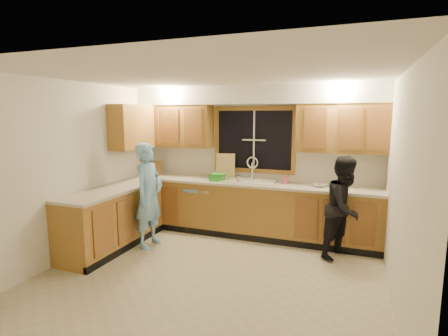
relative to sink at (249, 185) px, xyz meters
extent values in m
plane|color=#B3A889|center=(0.00, -1.60, -0.86)|extent=(4.20, 4.20, 0.00)
plane|color=white|center=(0.00, -1.60, 1.64)|extent=(4.20, 4.20, 0.00)
plane|color=silver|center=(0.00, 0.30, 0.39)|extent=(4.20, 0.00, 4.20)
plane|color=silver|center=(-2.10, -1.60, 0.39)|extent=(0.00, 3.80, 3.80)
plane|color=silver|center=(2.10, -1.60, 0.39)|extent=(0.00, 3.80, 3.80)
cube|color=#A4742F|center=(0.00, 0.00, -0.42)|extent=(4.20, 0.60, 0.88)
cube|color=#A4742F|center=(-1.80, -1.25, -0.42)|extent=(0.60, 1.90, 0.88)
cube|color=beige|center=(0.00, -0.02, 0.04)|extent=(4.20, 0.63, 0.04)
cube|color=beige|center=(-1.79, -1.25, 0.04)|extent=(0.63, 1.90, 0.04)
cube|color=#A4742F|center=(-1.43, 0.13, 0.96)|extent=(1.35, 0.33, 0.75)
cube|color=#A4742F|center=(1.43, 0.13, 0.96)|extent=(1.35, 0.33, 0.75)
cube|color=#A4742F|center=(-1.94, -0.48, 0.96)|extent=(0.33, 0.90, 0.75)
cube|color=white|center=(0.00, 0.12, 1.49)|extent=(4.20, 0.35, 0.30)
cube|color=black|center=(0.00, 0.29, 0.74)|extent=(1.30, 0.01, 1.00)
cube|color=#A4742F|center=(0.00, 0.28, 1.27)|extent=(1.44, 0.03, 0.07)
cube|color=#A4742F|center=(0.00, 0.28, 0.20)|extent=(1.44, 0.03, 0.07)
cube|color=#A4742F|center=(-0.69, 0.28, 0.74)|extent=(0.07, 0.03, 1.00)
cube|color=#A4742F|center=(0.69, 0.28, 0.74)|extent=(0.07, 0.03, 1.00)
cube|color=white|center=(0.00, 0.00, 0.07)|extent=(0.86, 0.52, 0.03)
cube|color=white|center=(-0.21, 0.00, -0.02)|extent=(0.38, 0.42, 0.18)
cube|color=white|center=(0.21, 0.00, -0.02)|extent=(0.38, 0.42, 0.18)
cylinder|color=white|center=(0.00, 0.20, 0.22)|extent=(0.04, 0.04, 0.28)
torus|color=white|center=(0.00, 0.20, 0.36)|extent=(0.21, 0.03, 0.21)
cube|color=white|center=(-0.85, -0.01, -0.45)|extent=(0.60, 0.56, 0.82)
cube|color=white|center=(-1.80, -1.82, -0.41)|extent=(0.58, 0.75, 0.90)
imported|color=#7DBAED|center=(-1.29, -1.03, -0.06)|extent=(0.39, 0.59, 1.61)
imported|color=black|center=(1.55, -0.43, -0.13)|extent=(0.85, 0.90, 1.46)
cube|color=brown|center=(-1.80, 0.05, 0.18)|extent=(0.14, 0.11, 0.25)
cube|color=tan|center=(-0.48, 0.18, 0.27)|extent=(0.35, 0.19, 0.43)
cube|color=green|center=(-0.51, -0.09, 0.12)|extent=(0.27, 0.25, 0.12)
imported|color=#F55D8B|center=(0.61, 0.08, 0.14)|extent=(0.09, 0.09, 0.17)
imported|color=silver|center=(1.15, -0.01, 0.08)|extent=(0.24, 0.24, 0.05)
cylinder|color=#C2AF95|center=(-0.36, -0.15, 0.12)|extent=(0.09, 0.09, 0.13)
cylinder|color=#C2AF95|center=(-0.14, -0.17, 0.12)|extent=(0.09, 0.09, 0.12)
camera|label=1|loc=(1.63, -5.52, 1.17)|focal=28.00mm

